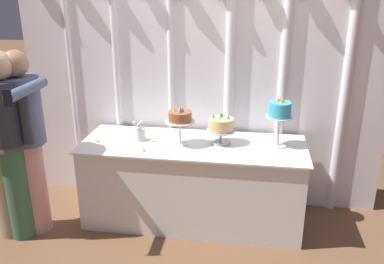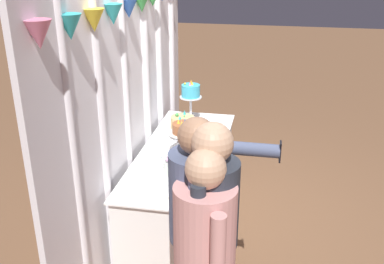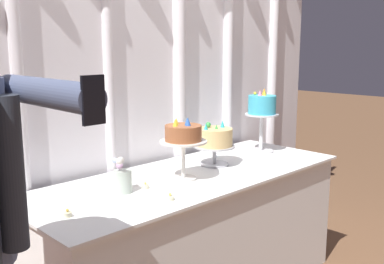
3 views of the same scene
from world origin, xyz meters
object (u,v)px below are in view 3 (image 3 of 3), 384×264
object	(u,v)px
flower_vase	(122,179)
tealight_far_left	(68,214)
cake_table	(192,236)
tealight_near_right	(145,186)
cake_display_rightmost	(262,109)
cake_display_center	(215,139)
tealight_near_left	(170,198)
cake_display_leftmost	(183,137)

from	to	relation	value
flower_vase	tealight_far_left	distance (m)	0.39
cake_table	tealight_near_right	bearing A→B (deg)	-177.31
cake_display_rightmost	cake_table	bearing A→B (deg)	-174.69
tealight_far_left	cake_display_center	bearing A→B (deg)	7.57
cake_table	tealight_near_left	xyz separation A→B (m)	(-0.39, -0.25, 0.40)
cake_display_center	tealight_near_right	distance (m)	0.64
cake_display_rightmost	tealight_near_left	xyz separation A→B (m)	(-1.15, -0.32, -0.30)
cake_display_leftmost	cake_display_center	world-z (taller)	cake_display_leftmost
cake_table	tealight_far_left	distance (m)	0.96
flower_vase	tealight_near_left	size ratio (longest dim) A/B	4.93
flower_vase	tealight_near_left	world-z (taller)	flower_vase
flower_vase	tealight_near_right	world-z (taller)	flower_vase
cake_display_leftmost	cake_display_center	bearing A→B (deg)	14.39
flower_vase	cake_display_rightmost	bearing A→B (deg)	2.69
cake_display_rightmost	tealight_far_left	xyz separation A→B (m)	(-1.62, -0.16, -0.29)
cake_display_center	cake_display_rightmost	size ratio (longest dim) A/B	0.61
cake_display_leftmost	tealight_near_right	size ratio (longest dim) A/B	9.00
cake_display_leftmost	tealight_near_left	world-z (taller)	cake_display_leftmost
cake_display_center	tealight_far_left	size ratio (longest dim) A/B	7.18
flower_vase	tealight_near_right	size ratio (longest dim) A/B	5.02
cake_table	tealight_near_left	size ratio (longest dim) A/B	50.17
cake_display_rightmost	cake_display_center	bearing A→B (deg)	-178.16
cake_display_rightmost	tealight_near_right	bearing A→B (deg)	-175.55
cake_display_leftmost	cake_display_center	size ratio (longest dim) A/B	1.29
cake_display_center	tealight_near_left	world-z (taller)	cake_display_center
flower_vase	tealight_near_right	distance (m)	0.14
cake_display_rightmost	tealight_far_left	distance (m)	1.65
cake_table	flower_vase	world-z (taller)	flower_vase
flower_vase	tealight_far_left	bearing A→B (deg)	-164.21
cake_table	cake_display_leftmost	xyz separation A→B (m)	(-0.11, -0.04, 0.64)
tealight_far_left	flower_vase	bearing A→B (deg)	15.79
cake_display_rightmost	tealight_near_right	xyz separation A→B (m)	(-1.12, -0.09, -0.29)
cake_display_rightmost	tealight_near_right	world-z (taller)	cake_display_rightmost
cake_table	tealight_near_left	bearing A→B (deg)	-147.98
cake_display_rightmost	tealight_near_right	size ratio (longest dim) A/B	11.38
cake_display_rightmost	flower_vase	size ratio (longest dim) A/B	2.27
cake_table	tealight_near_left	distance (m)	0.61
cake_table	tealight_far_left	xyz separation A→B (m)	(-0.86, -0.09, 0.40)
cake_display_center	tealight_near_right	world-z (taller)	cake_display_center
flower_vase	tealight_near_left	bearing A→B (deg)	-69.39
cake_display_center	cake_display_rightmost	world-z (taller)	cake_display_rightmost
cake_display_leftmost	flower_vase	bearing A→B (deg)	172.68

